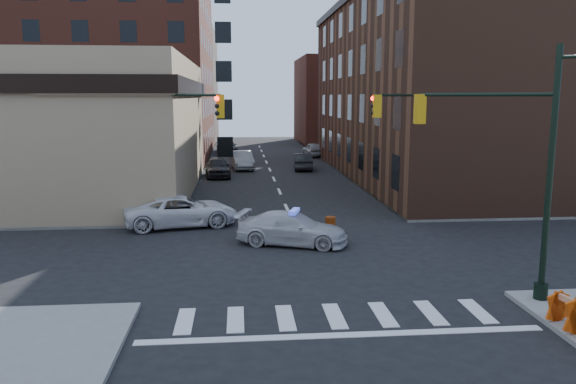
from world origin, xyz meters
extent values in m
plane|color=black|center=(0.00, 0.00, 0.00)|extent=(140.00, 140.00, 0.00)
cube|color=gray|center=(-23.00, 32.75, 0.07)|extent=(34.00, 54.50, 0.15)
cube|color=gray|center=(23.00, 32.75, 0.07)|extent=(34.00, 54.50, 0.15)
cube|color=#907B5E|center=(-17.00, 16.50, 4.50)|extent=(22.00, 22.00, 9.00)
cube|color=#5F2A1E|center=(-18.50, 40.00, 12.00)|extent=(25.00, 25.00, 24.00)
cube|color=#4E2E1F|center=(13.00, 22.50, 7.00)|extent=(14.00, 34.00, 14.00)
cube|color=brown|center=(-16.00, 62.00, 8.00)|extent=(20.00, 18.00, 16.00)
cube|color=#5F2A1E|center=(14.00, 58.00, 6.00)|extent=(16.00, 16.00, 12.00)
cylinder|color=black|center=(6.80, -6.30, 4.15)|extent=(0.20, 0.20, 8.00)
cylinder|color=black|center=(6.80, -6.30, 0.40)|extent=(0.44, 0.44, 0.50)
cylinder|color=black|center=(5.21, -4.71, 6.65)|extent=(3.27, 3.27, 0.12)
cube|color=#BF8C0C|center=(3.62, -3.12, 6.15)|extent=(0.35, 0.35, 1.05)
sphere|color=#FF0C05|center=(3.77, -2.96, 6.50)|extent=(0.22, 0.22, 0.22)
sphere|color=black|center=(3.77, -2.96, 6.17)|extent=(0.22, 0.22, 0.22)
sphere|color=black|center=(3.77, -2.96, 5.84)|extent=(0.22, 0.22, 0.22)
cylinder|color=black|center=(-6.80, 6.30, 4.15)|extent=(0.20, 0.20, 8.00)
cylinder|color=black|center=(-6.80, 6.30, 0.40)|extent=(0.44, 0.44, 0.50)
cylinder|color=black|center=(-5.21, 4.71, 6.65)|extent=(3.27, 3.27, 0.12)
cube|color=#BF8C0C|center=(-3.62, 3.12, 6.15)|extent=(0.35, 0.35, 1.05)
sphere|color=#FF0C05|center=(-3.77, 2.96, 6.50)|extent=(0.22, 0.22, 0.22)
sphere|color=black|center=(-3.77, 2.96, 6.17)|extent=(0.22, 0.22, 0.22)
sphere|color=black|center=(-3.77, 2.96, 5.84)|extent=(0.22, 0.22, 0.22)
cylinder|color=black|center=(6.80, 6.30, 4.15)|extent=(0.20, 0.20, 8.00)
cylinder|color=black|center=(6.80, 6.30, 0.40)|extent=(0.44, 0.44, 0.50)
cylinder|color=black|center=(5.21, 4.71, 6.65)|extent=(3.27, 3.27, 0.12)
cube|color=#BF8C0C|center=(3.62, 3.12, 6.15)|extent=(0.35, 0.35, 1.05)
sphere|color=#FF0C05|center=(3.46, 3.27, 6.50)|extent=(0.22, 0.22, 0.22)
sphere|color=black|center=(3.46, 3.27, 6.17)|extent=(0.22, 0.22, 0.22)
sphere|color=black|center=(3.46, 3.27, 5.84)|extent=(0.22, 0.22, 0.22)
cylinder|color=black|center=(7.50, 26.00, 1.45)|extent=(0.24, 0.24, 2.60)
sphere|color=#904F15|center=(7.50, 26.00, 3.50)|extent=(3.00, 3.00, 3.00)
cylinder|color=black|center=(7.50, 34.00, 1.45)|extent=(0.24, 0.24, 2.60)
sphere|color=#904F15|center=(7.50, 34.00, 3.50)|extent=(3.00, 3.00, 3.00)
imported|color=silver|center=(-0.47, 1.70, 0.73)|extent=(5.39, 3.49, 1.45)
imported|color=silver|center=(-5.80, 5.80, 0.80)|extent=(6.18, 3.85, 1.60)
imported|color=black|center=(-4.58, 23.76, 0.83)|extent=(2.37, 5.00, 1.65)
imported|color=gray|center=(-2.50, 28.64, 0.83)|extent=(2.30, 5.18, 1.65)
imported|color=black|center=(-4.17, 43.36, 0.79)|extent=(2.70, 5.60, 1.57)
imported|color=black|center=(3.04, 27.76, 0.75)|extent=(1.93, 4.65, 1.50)
imported|color=#9C9FA4|center=(5.50, 39.09, 0.78)|extent=(2.19, 4.72, 1.56)
imported|color=black|center=(-6.76, 8.90, 1.10)|extent=(0.71, 0.48, 1.91)
imported|color=black|center=(-12.10, 8.27, 1.06)|extent=(1.04, 0.91, 1.82)
imported|color=#1E222D|center=(-10.79, 7.67, 1.01)|extent=(0.93, 1.07, 1.73)
cylinder|color=#E84D0A|center=(1.52, 3.26, 0.45)|extent=(0.62, 0.62, 0.90)
cylinder|color=red|center=(-5.50, 5.60, 0.50)|extent=(0.72, 0.72, 1.00)
camera|label=1|loc=(-2.85, -22.77, 6.59)|focal=35.00mm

